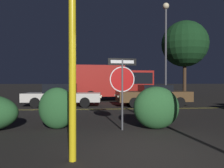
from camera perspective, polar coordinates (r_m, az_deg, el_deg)
The scene contains 11 objects.
ground_plane at distance 4.91m, azimuth 10.13°, elevation -17.63°, with size 260.00×260.00×0.00m, color black.
road_center_stripe at distance 12.26m, azimuth 0.92°, elevation -6.52°, with size 32.25×0.12×0.01m, color gold.
stop_sign at distance 6.89m, azimuth 2.70°, elevation 1.25°, with size 0.91×0.13×2.27m.
yellow_pole_left at distance 4.28m, azimuth -10.31°, elevation 3.58°, with size 0.14×0.14×3.52m, color yellow.
hedge_bush_1 at distance 7.33m, azimuth -14.15°, elevation -6.15°, with size 1.17×0.72×1.34m, color #285B2D.
hedge_bush_2 at distance 7.26m, azimuth 11.49°, elevation -6.09°, with size 1.49×0.91×1.38m, color #285B2D.
passing_car_1 at distance 13.98m, azimuth -12.87°, elevation -2.83°, with size 4.86×2.01×1.39m.
passing_car_2 at distance 14.08m, azimuth 10.64°, elevation -2.82°, with size 4.68×2.18×1.31m.
delivery_truck at distance 17.64m, azimuth 0.41°, elevation 0.65°, with size 6.35×2.97×2.77m.
street_lamp at distance 18.58m, azimuth 13.88°, elevation 12.45°, with size 0.51×0.51×7.88m.
tree_0 at distance 22.15m, azimuth 18.46°, elevation 9.86°, with size 4.34×4.34×7.28m.
Camera 1 is at (-1.20, -4.50, 1.54)m, focal length 35.00 mm.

